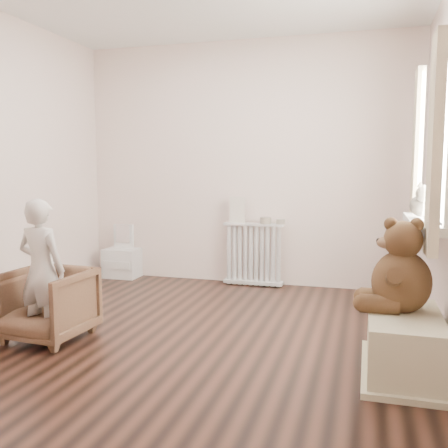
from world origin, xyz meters
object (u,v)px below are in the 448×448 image
(radiator, at_px, (254,249))
(toy_bench, at_px, (404,342))
(armchair, at_px, (47,304))
(plush_cat, at_px, (423,204))
(child, at_px, (42,270))
(toy_vanity, at_px, (122,254))
(teddy_bear, at_px, (402,264))

(radiator, height_order, toy_bench, radiator)
(armchair, relative_size, plush_cat, 1.96)
(radiator, distance_m, child, 2.38)
(child, xyz_separation_m, toy_bench, (2.48, 0.12, -0.33))
(armchair, bearing_deg, radiator, 66.47)
(toy_vanity, bearing_deg, plush_cat, -22.72)
(toy_vanity, distance_m, toy_bench, 3.54)
(toy_vanity, distance_m, teddy_bear, 3.50)
(radiator, xyz_separation_m, plush_cat, (1.54, -1.32, 0.61))
(child, bearing_deg, teddy_bear, -171.61)
(radiator, bearing_deg, toy_vanity, -178.89)
(radiator, xyz_separation_m, child, (-1.08, -2.12, 0.14))
(armchair, height_order, child, child)
(armchair, height_order, plush_cat, plush_cat)
(radiator, bearing_deg, plush_cat, -40.65)
(armchair, distance_m, plush_cat, 2.82)
(radiator, bearing_deg, toy_bench, -55.09)
(teddy_bear, bearing_deg, toy_vanity, 146.74)
(armchair, relative_size, teddy_bear, 1.01)
(armchair, bearing_deg, teddy_bear, 7.23)
(toy_vanity, height_order, plush_cat, plush_cat)
(radiator, distance_m, toy_vanity, 1.55)
(toy_bench, xyz_separation_m, plush_cat, (0.14, 0.68, 0.80))
(armchair, xyz_separation_m, teddy_bear, (2.45, 0.13, 0.41))
(armchair, bearing_deg, child, -85.91)
(radiator, distance_m, plush_cat, 2.12)
(teddy_bear, bearing_deg, toy_bench, -69.45)
(radiator, bearing_deg, child, -117.06)
(radiator, distance_m, teddy_bear, 2.39)
(armchair, relative_size, child, 0.56)
(child, bearing_deg, toy_vanity, -73.49)
(plush_cat, bearing_deg, child, -171.27)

